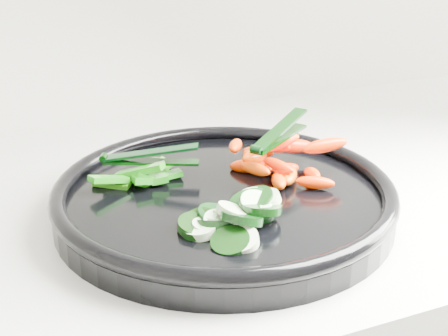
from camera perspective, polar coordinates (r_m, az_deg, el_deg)
name	(u,v)px	position (r m, az deg, el deg)	size (l,w,h in m)	color
veggie_tray	(224,197)	(0.69, 0.00, -2.67)	(0.46, 0.46, 0.04)	black
cucumber_pile	(233,217)	(0.61, 0.83, -4.46)	(0.13, 0.11, 0.04)	black
carrot_pile	(278,160)	(0.73, 4.95, 0.78)	(0.14, 0.15, 0.05)	red
pepper_pile	(144,175)	(0.72, -7.28, -0.62)	(0.11, 0.09, 0.04)	#1B6D0A
tong_carrot	(278,135)	(0.72, 5.00, 3.06)	(0.10, 0.08, 0.02)	black
tong_pepper	(148,157)	(0.72, -6.98, 0.99)	(0.11, 0.06, 0.02)	black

